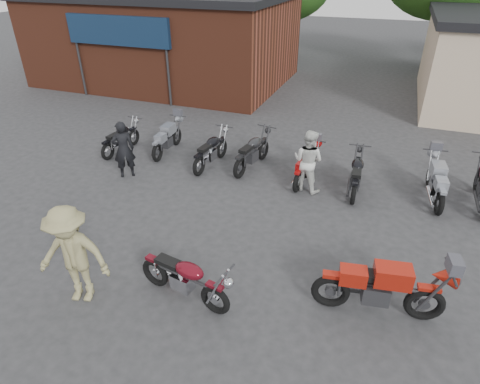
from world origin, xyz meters
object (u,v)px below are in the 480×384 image
(row_bike_1, at_px, (167,137))
(row_bike_2, at_px, (211,149))
(vintage_motorcycle, at_px, (185,276))
(sportbike, at_px, (382,286))
(row_bike_4, at_px, (306,164))
(person_light, at_px, (308,161))
(row_bike_0, at_px, (121,137))
(row_bike_6, at_px, (437,180))
(row_bike_3, at_px, (253,150))
(helmet, at_px, (176,279))
(person_dark, at_px, (123,149))
(person_tan, at_px, (73,256))
(row_bike_5, at_px, (356,172))

(row_bike_1, distance_m, row_bike_2, 1.81)
(vintage_motorcycle, distance_m, sportbike, 3.51)
(vintage_motorcycle, relative_size, row_bike_4, 1.05)
(person_light, distance_m, row_bike_0, 6.33)
(vintage_motorcycle, distance_m, row_bike_1, 6.86)
(row_bike_1, height_order, row_bike_6, row_bike_6)
(person_light, distance_m, row_bike_3, 2.01)
(helmet, distance_m, person_dark, 5.14)
(person_tan, height_order, row_bike_4, person_tan)
(row_bike_4, bearing_deg, vintage_motorcycle, 174.60)
(row_bike_0, distance_m, row_bike_4, 6.18)
(row_bike_1, bearing_deg, row_bike_5, -96.86)
(sportbike, distance_m, row_bike_3, 6.27)
(vintage_motorcycle, xyz_separation_m, person_dark, (-3.98, 3.86, 0.29))
(row_bike_4, relative_size, row_bike_5, 0.95)
(person_dark, bearing_deg, row_bike_0, -90.58)
(row_bike_0, bearing_deg, row_bike_5, -85.47)
(person_dark, xyz_separation_m, row_bike_1, (0.30, 1.93, -0.29))
(person_tan, relative_size, row_bike_1, 1.05)
(row_bike_5, bearing_deg, row_bike_2, 86.04)
(person_tan, bearing_deg, row_bike_6, 29.70)
(row_bike_2, xyz_separation_m, row_bike_5, (4.36, -0.02, -0.00))
(helmet, height_order, person_tan, person_tan)
(vintage_motorcycle, relative_size, person_dark, 1.14)
(row_bike_5, bearing_deg, row_bike_6, -86.15)
(helmet, height_order, row_bike_0, row_bike_0)
(row_bike_5, bearing_deg, vintage_motorcycle, 151.86)
(row_bike_2, distance_m, row_bike_6, 6.39)
(row_bike_3, bearing_deg, person_dark, 128.46)
(person_light, distance_m, row_bike_6, 3.38)
(person_tan, bearing_deg, person_light, 46.53)
(row_bike_2, bearing_deg, row_bike_3, -70.64)
(row_bike_4, bearing_deg, sportbike, -147.11)
(row_bike_5, bearing_deg, row_bike_0, 86.88)
(vintage_motorcycle, bearing_deg, person_light, 86.69)
(sportbike, relative_size, row_bike_5, 1.15)
(row_bike_0, distance_m, row_bike_3, 4.48)
(person_dark, xyz_separation_m, row_bike_2, (2.07, 1.53, -0.29))
(person_tan, relative_size, row_bike_4, 1.09)
(row_bike_1, height_order, row_bike_2, row_bike_2)
(row_bike_1, bearing_deg, person_tan, -167.18)
(row_bike_4, bearing_deg, row_bike_6, -81.28)
(sportbike, height_order, row_bike_3, sportbike)
(row_bike_1, relative_size, row_bike_6, 0.95)
(sportbike, height_order, row_bike_5, sportbike)
(row_bike_4, xyz_separation_m, row_bike_5, (1.40, -0.07, 0.03))
(person_light, bearing_deg, row_bike_6, -153.36)
(person_dark, distance_m, row_bike_6, 8.64)
(person_dark, bearing_deg, row_bike_1, -138.53)
(row_bike_1, xyz_separation_m, row_bike_6, (8.15, -0.16, 0.03))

